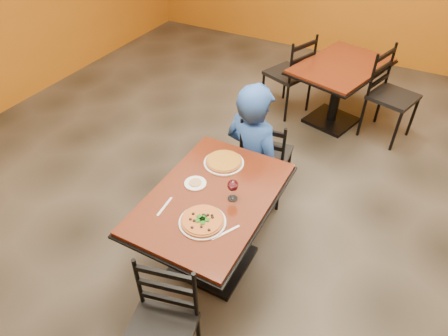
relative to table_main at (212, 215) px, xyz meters
The scene contains 17 objects.
floor 0.75m from the table_main, 90.00° to the left, with size 7.00×8.00×0.01m, color black.
table_main is the anchor object (origin of this frame).
table_second 2.52m from the table_main, 84.47° to the left, with size 1.07×1.33×0.75m.
chair_main_near 0.91m from the table_main, 80.78° to the right, with size 0.39×0.39×0.87m, color black, non-canonical shape.
chair_main_far 0.97m from the table_main, 88.71° to the left, with size 0.41×0.41×0.90m, color black, non-canonical shape.
chair_second_left 2.54m from the table_main, 98.38° to the left, with size 0.44×0.44×0.98m, color black, non-canonical shape.
chair_second_right 2.65m from the table_main, 71.16° to the left, with size 0.45×0.45×1.00m, color black, non-canonical shape.
diner 0.84m from the table_main, 93.71° to the left, with size 0.61×0.40×1.22m, color navy.
plate_main 0.33m from the table_main, 73.43° to the right, with size 0.31×0.31×0.01m, color white.
pizza_main 0.34m from the table_main, 73.43° to the right, with size 0.28×0.28×0.02m, color maroon.
plate_far 0.42m from the table_main, 104.55° to the left, with size 0.31×0.31×0.01m, color white.
pizza_far 0.43m from the table_main, 104.55° to the left, with size 0.28×0.28×0.02m, color gold.
side_plate 0.26m from the table_main, 163.09° to the left, with size 0.16×0.16×0.01m, color white.
dip 0.27m from the table_main, 163.09° to the left, with size 0.09×0.09×0.01m, color tan.
wine_glass 0.32m from the table_main, 15.65° to the left, with size 0.08×0.08×0.18m, color white, non-canonical shape.
fork 0.39m from the table_main, 132.57° to the right, with size 0.01×0.19×0.00m, color silver.
knife 0.41m from the table_main, 45.93° to the right, with size 0.01×0.21×0.00m, color silver.
Camera 1 is at (1.02, -2.23, 2.67)m, focal length 31.78 mm.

